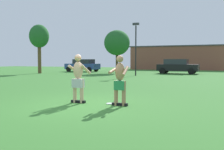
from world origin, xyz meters
The scene contains 10 objects.
ground_plane centered at (0.00, 0.00, 0.00)m, with size 80.00×80.00×0.00m, color #38752D.
player_with_cap centered at (-0.39, 0.25, 0.93)m, with size 0.64×0.57×1.69m.
player_in_green centered at (1.14, 0.25, 0.86)m, with size 0.54×0.57×1.64m.
frisbee centered at (0.72, 0.44, 0.01)m, with size 0.25×0.25×0.03m, color white.
car_black_near_post centered at (0.72, 20.37, 0.82)m, with size 4.43×2.29×1.58m.
car_blue_mid_lot centered at (-11.16, 20.95, 0.82)m, with size 4.40×2.22×1.58m.
lamp_post centered at (-2.57, 15.34, 3.10)m, with size 0.60×0.24×4.96m.
outbuilding_behind_lot centered at (-0.77, 32.57, 1.84)m, with size 14.23×4.95×3.66m.
tree_left_field centered at (-6.10, 19.85, 3.47)m, with size 2.98×2.98×4.94m.
tree_right_field centered at (-13.67, 15.50, 4.03)m, with size 2.16×2.16×5.39m.
Camera 1 is at (3.79, -7.30, 1.49)m, focal length 39.77 mm.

